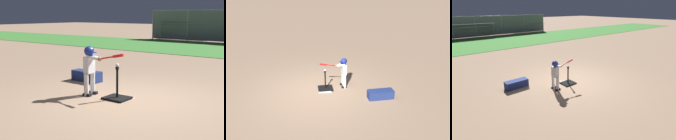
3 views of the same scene
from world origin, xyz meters
The scene contains 7 objects.
ground_plane centered at (0.00, 0.00, 0.00)m, with size 90.00×90.00×0.00m, color #93755B.
home_plate centered at (-0.29, -0.06, 0.01)m, with size 0.44×0.44×0.02m, color white.
batting_tee centered at (-0.31, -0.14, 0.08)m, with size 0.51×0.46×0.69m.
batter_child centered at (-0.96, -0.24, 0.69)m, with size 0.97×0.35×1.09m.
baseball centered at (-0.31, -0.14, 0.72)m, with size 0.07×0.07×0.07m, color white.
bleachers_right_center centered at (-5.78, 15.66, 0.59)m, with size 3.73×2.78×1.20m.
equipment_bag centered at (-2.02, 0.80, 0.14)m, with size 0.84×0.32×0.28m, color navy.
Camera 1 is at (3.48, -5.26, 1.76)m, focal length 50.00 mm.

